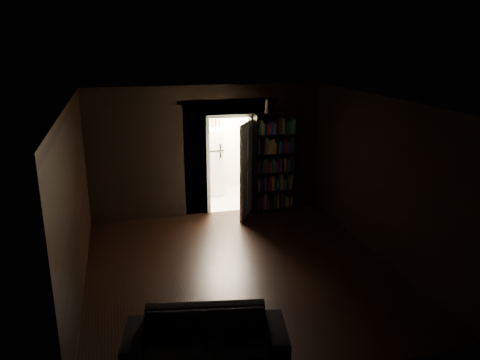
{
  "coord_description": "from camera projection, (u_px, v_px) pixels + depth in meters",
  "views": [
    {
      "loc": [
        -1.82,
        -6.84,
        3.71
      ],
      "look_at": [
        0.24,
        0.9,
        1.28
      ],
      "focal_mm": 35.0,
      "sensor_mm": 36.0,
      "label": 1
    }
  ],
  "objects": [
    {
      "name": "room_walls",
      "position": [
        224.0,
        157.0,
        8.35
      ],
      "size": [
        5.02,
        5.61,
        2.84
      ],
      "color": "black",
      "rests_on": "ground"
    },
    {
      "name": "figurine",
      "position": [
        267.0,
        106.0,
        9.83
      ],
      "size": [
        0.11,
        0.11,
        0.3
      ],
      "primitive_type": "cube",
      "rotation": [
        0.0,
        0.0,
        -0.11
      ],
      "color": "silver",
      "rests_on": "bookshelf"
    },
    {
      "name": "bookshelf",
      "position": [
        274.0,
        163.0,
        10.24
      ],
      "size": [
        0.96,
        0.59,
        2.2
      ],
      "primitive_type": "cube",
      "rotation": [
        0.0,
        0.0,
        0.32
      ],
      "color": "black",
      "rests_on": "ground"
    },
    {
      "name": "refrigerator",
      "position": [
        206.0,
        161.0,
        11.47
      ],
      "size": [
        0.76,
        0.7,
        1.65
      ],
      "primitive_type": "cube",
      "rotation": [
        0.0,
        0.0,
        0.02
      ],
      "color": "white",
      "rests_on": "ground"
    },
    {
      "name": "bottles",
      "position": [
        208.0,
        122.0,
        11.22
      ],
      "size": [
        0.67,
        0.28,
        0.27
      ],
      "primitive_type": "cube",
      "rotation": [
        0.0,
        0.0,
        -0.29
      ],
      "color": "black",
      "rests_on": "refrigerator"
    },
    {
      "name": "kitchen_alcove",
      "position": [
        219.0,
        147.0,
        11.2
      ],
      "size": [
        2.2,
        1.8,
        2.6
      ],
      "color": "#B6AC9F",
      "rests_on": "ground"
    },
    {
      "name": "door",
      "position": [
        246.0,
        170.0,
        9.92
      ],
      "size": [
        0.47,
        0.76,
        2.05
      ],
      "primitive_type": "cube",
      "rotation": [
        0.0,
        0.0,
        1.04
      ],
      "color": "white",
      "rests_on": "ground"
    },
    {
      "name": "sofa",
      "position": [
        206.0,
        331.0,
        5.57
      ],
      "size": [
        2.06,
        1.18,
        0.74
      ],
      "primitive_type": "imported",
      "rotation": [
        0.0,
        0.0,
        -0.19
      ],
      "color": "black",
      "rests_on": "ground"
    },
    {
      "name": "ground",
      "position": [
        240.0,
        269.0,
        7.85
      ],
      "size": [
        5.5,
        5.5,
        0.0
      ],
      "primitive_type": "plane",
      "color": "black",
      "rests_on": "ground"
    }
  ]
}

